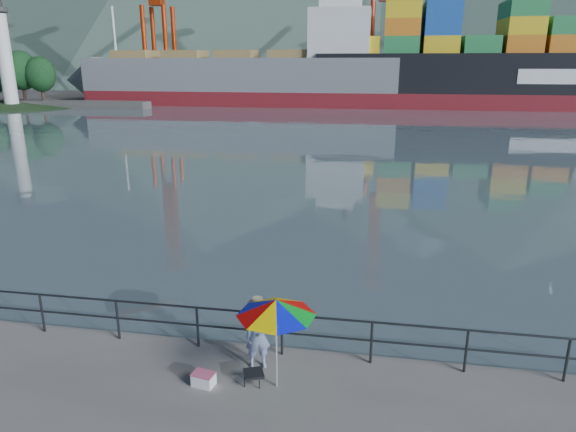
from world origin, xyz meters
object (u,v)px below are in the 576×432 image
object	(u,v)px
cooler_bag	(204,380)
fisherman	(258,336)
container_ship	(558,67)
bulk_carrier	(251,77)
beach_umbrella	(276,308)

from	to	relation	value
cooler_bag	fisherman	bearing A→B (deg)	53.38
fisherman	container_ship	distance (m)	78.93
cooler_bag	bulk_carrier	world-z (taller)	bulk_carrier
cooler_bag	container_ship	distance (m)	80.13
beach_umbrella	container_ship	size ratio (longest dim) A/B	0.03
fisherman	bulk_carrier	distance (m)	74.67
cooler_bag	container_ship	bearing A→B (deg)	79.81
beach_umbrella	bulk_carrier	size ratio (longest dim) A/B	0.04
bulk_carrier	container_ship	world-z (taller)	container_ship
fisherman	cooler_bag	bearing A→B (deg)	-155.75
beach_umbrella	cooler_bag	distance (m)	2.25
beach_umbrella	container_ship	xyz separation A→B (m)	(27.04, 74.44, 3.99)
container_ship	beach_umbrella	bearing A→B (deg)	-109.97
fisherman	container_ship	world-z (taller)	container_ship
bulk_carrier	container_ship	distance (m)	45.61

